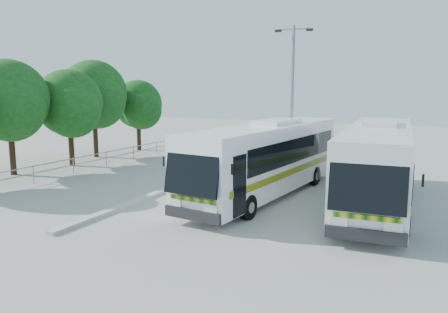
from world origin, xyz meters
The scene contains 10 objects.
ground centered at (0.00, 0.00, 0.00)m, with size 100.00×100.00×0.00m, color #9E9E99.
kerb_divider centered at (-2.30, 2.00, 0.07)m, with size 0.40×16.00×0.15m, color #B2B2AD.
railing centered at (-10.00, 4.00, 0.74)m, with size 0.06×22.00×1.00m.
tree_far_b centered at (-13.02, 1.20, 4.57)m, with size 5.33×5.03×6.96m.
tree_far_c centered at (-12.12, 5.10, 4.26)m, with size 4.97×4.69×6.49m.
tree_far_d centered at (-13.31, 8.80, 4.82)m, with size 5.62×5.30×7.33m.
tree_far_e centered at (-12.63, 13.30, 3.89)m, with size 4.54×4.28×5.92m.
coach_main centered at (2.64, 2.99, 1.90)m, with size 3.92×12.73×3.48m.
coach_adjacent centered at (7.70, 3.49, 1.94)m, with size 3.41×12.88×3.53m.
lamppost centered at (2.51, 7.35, 4.79)m, with size 2.12×0.52×8.67m.
Camera 1 is at (9.86, -16.80, 5.25)m, focal length 35.00 mm.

